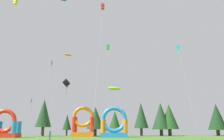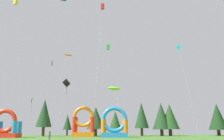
% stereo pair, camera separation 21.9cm
% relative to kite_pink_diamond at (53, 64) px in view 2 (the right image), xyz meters
% --- Properties ---
extents(kite_pink_diamond, '(4.45, 5.38, 19.16)m').
position_rel_kite_pink_diamond_xyz_m(kite_pink_diamond, '(0.00, 0.00, 0.00)').
color(kite_pink_diamond, '#EA599E').
rests_on(kite_pink_diamond, ground_plane).
extents(kite_green_box, '(0.73, 5.10, 20.38)m').
position_rel_kite_pink_diamond_xyz_m(kite_green_box, '(14.41, -9.56, 1.34)').
color(kite_green_box, green).
rests_on(kite_green_box, ground_plane).
extents(kite_black_diamond, '(2.89, 1.22, 11.50)m').
position_rel_kite_pink_diamond_xyz_m(kite_black_diamond, '(6.27, -13.66, -7.60)').
color(kite_black_diamond, black).
rests_on(kite_black_diamond, ground_plane).
extents(kite_cyan_diamond, '(2.19, 5.85, 23.32)m').
position_rel_kite_pink_diamond_xyz_m(kite_cyan_diamond, '(32.88, -0.47, 4.17)').
color(kite_cyan_diamond, '#19B7CC').
rests_on(kite_cyan_diamond, ground_plane).
extents(kite_red_box, '(1.48, 7.81, 24.70)m').
position_rel_kite_pink_diamond_xyz_m(kite_red_box, '(13.40, -20.13, 5.63)').
color(kite_red_box, red).
rests_on(kite_red_box, ground_plane).
extents(kite_yellow_box, '(1.96, 5.88, 24.17)m').
position_rel_kite_pink_diamond_xyz_m(kite_yellow_box, '(-1.95, -22.21, 5.17)').
color(kite_yellow_box, yellow).
rests_on(kite_yellow_box, ground_plane).
extents(kite_orange_parafoil, '(5.93, 3.59, 20.53)m').
position_rel_kite_pink_diamond_xyz_m(kite_orange_parafoil, '(4.19, -1.92, 1.81)').
color(kite_orange_parafoil, orange).
rests_on(kite_orange_parafoil, ground_plane).
extents(kite_teal_diamond, '(1.34, 2.21, 8.68)m').
position_rel_kite_pink_diamond_xyz_m(kite_teal_diamond, '(-2.71, -6.14, -10.27)').
color(kite_teal_diamond, '#0C7F7A').
rests_on(kite_teal_diamond, ground_plane).
extents(kite_lime_parafoil, '(3.40, 1.48, 8.22)m').
position_rel_kite_pink_diamond_xyz_m(kite_lime_parafoil, '(15.38, -26.04, -10.62)').
color(kite_lime_parafoil, '#8CD826').
rests_on(kite_lime_parafoil, ground_plane).
extents(person_far_side, '(0.36, 0.36, 1.68)m').
position_rel_kite_pink_diamond_xyz_m(person_far_side, '(5.72, -23.63, -17.38)').
color(person_far_side, '#724C8C').
rests_on(person_far_side, ground_plane).
extents(inflatable_orange_dome, '(5.65, 3.80, 7.81)m').
position_rel_kite_pink_diamond_xyz_m(inflatable_orange_dome, '(7.86, 4.75, -15.48)').
color(inflatable_orange_dome, orange).
rests_on(inflatable_orange_dome, ground_plane).
extents(inflatable_blue_arch, '(5.89, 4.40, 6.61)m').
position_rel_kite_pink_diamond_xyz_m(inflatable_blue_arch, '(-9.64, -2.21, -16.08)').
color(inflatable_blue_arch, red).
rests_on(inflatable_blue_arch, ground_plane).
extents(inflatable_yellow_castle, '(6.46, 4.17, 7.31)m').
position_rel_kite_pink_diamond_xyz_m(inflatable_yellow_castle, '(15.91, -0.73, -15.83)').
color(inflatable_yellow_castle, '#268CD8').
rests_on(inflatable_yellow_castle, ground_plane).
extents(tree_row_2, '(4.48, 4.48, 10.34)m').
position_rel_kite_pink_diamond_xyz_m(tree_row_2, '(-3.91, 9.77, -12.02)').
color(tree_row_2, '#4C331E').
rests_on(tree_row_2, ground_plane).
extents(tree_row_3, '(2.54, 2.54, 6.09)m').
position_rel_kite_pink_diamond_xyz_m(tree_row_3, '(2.58, 11.19, -14.52)').
color(tree_row_3, '#4C331E').
rests_on(tree_row_3, ground_plane).
extents(tree_row_4, '(5.30, 5.30, 8.42)m').
position_rel_kite_pink_diamond_xyz_m(tree_row_4, '(10.63, 12.83, -13.25)').
color(tree_row_4, '#4C331E').
rests_on(tree_row_4, ground_plane).
extents(tree_row_5, '(3.51, 3.51, 7.18)m').
position_rel_kite_pink_diamond_xyz_m(tree_row_5, '(16.42, 11.97, -13.86)').
color(tree_row_5, '#4C331E').
rests_on(tree_row_5, ground_plane).
extents(tree_row_6, '(4.23, 4.23, 9.68)m').
position_rel_kite_pink_diamond_xyz_m(tree_row_6, '(24.21, 12.17, -12.49)').
color(tree_row_6, '#4C331E').
rests_on(tree_row_6, ground_plane).
extents(tree_row_7, '(5.25, 5.25, 9.68)m').
position_rel_kite_pink_diamond_xyz_m(tree_row_7, '(30.17, 12.71, -12.66)').
color(tree_row_7, '#4C331E').
rests_on(tree_row_7, ground_plane).
extents(tree_row_8, '(5.53, 5.53, 9.34)m').
position_rel_kite_pink_diamond_xyz_m(tree_row_8, '(32.75, 12.97, -12.79)').
color(tree_row_8, '#4C331E').
rests_on(tree_row_8, ground_plane).
extents(tree_row_9, '(5.54, 5.54, 9.56)m').
position_rel_kite_pink_diamond_xyz_m(tree_row_9, '(47.55, 14.07, -12.79)').
color(tree_row_9, '#4C331E').
rests_on(tree_row_9, ground_plane).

